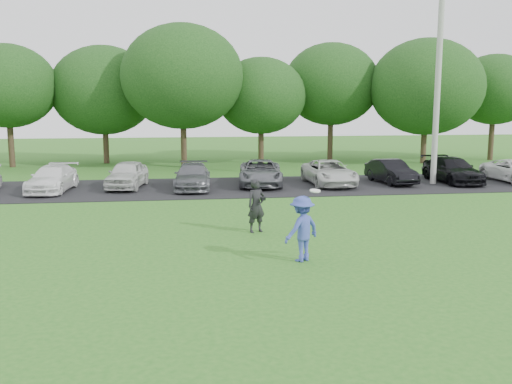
% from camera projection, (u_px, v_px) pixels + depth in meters
% --- Properties ---
extents(ground, '(100.00, 100.00, 0.00)m').
position_uv_depth(ground, '(275.00, 265.00, 14.33)').
color(ground, '#28671D').
rests_on(ground, ground).
extents(parking_lot, '(32.00, 6.50, 0.03)m').
position_uv_depth(parking_lot, '(229.00, 187.00, 27.04)').
color(parking_lot, black).
rests_on(parking_lot, ground).
extents(utility_pole, '(0.28, 0.28, 10.28)m').
position_uv_depth(utility_pole, '(438.00, 78.00, 27.21)').
color(utility_pole, '#ABABA6').
rests_on(utility_pole, ground).
extents(frisbee_player, '(1.26, 1.13, 1.88)m').
position_uv_depth(frisbee_player, '(302.00, 229.00, 14.58)').
color(frisbee_player, '#3D4DAC').
rests_on(frisbee_player, ground).
extents(camera_bystander, '(0.72, 0.60, 1.68)m').
position_uv_depth(camera_bystander, '(256.00, 206.00, 17.77)').
color(camera_bystander, black).
rests_on(camera_bystander, ground).
extents(parked_cars, '(30.50, 4.98, 1.26)m').
position_uv_depth(parked_cars, '(254.00, 174.00, 27.06)').
color(parked_cars, '#ACAEB4').
rests_on(parked_cars, parking_lot).
extents(tree_row, '(42.39, 9.85, 8.64)m').
position_uv_depth(tree_row, '(238.00, 87.00, 36.00)').
color(tree_row, '#38281C').
rests_on(tree_row, ground).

